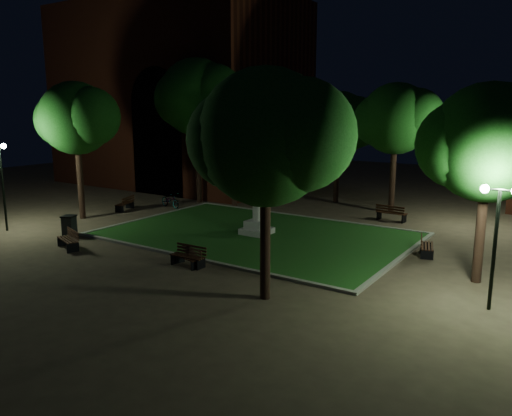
{
  "coord_description": "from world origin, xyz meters",
  "views": [
    {
      "loc": [
        13.97,
        -18.98,
        6.52
      ],
      "look_at": [
        0.62,
        1.0,
        1.68
      ],
      "focal_mm": 35.0,
      "sensor_mm": 36.0,
      "label": 1
    }
  ],
  "objects_px": {
    "monument": "(257,217)",
    "bench_right_side": "(426,246)",
    "bench_far_side": "(391,214)",
    "trash_bin": "(69,226)",
    "bicycle": "(170,200)",
    "bench_near_left": "(189,258)",
    "bench_west_near": "(69,240)",
    "bench_left_side": "(126,204)",
    "bench_near_right": "(189,256)"
  },
  "relations": [
    {
      "from": "monument",
      "to": "bench_near_right",
      "type": "height_order",
      "value": "monument"
    },
    {
      "from": "bench_near_left",
      "to": "bicycle",
      "type": "height_order",
      "value": "bicycle"
    },
    {
      "from": "bench_near_right",
      "to": "trash_bin",
      "type": "xyz_separation_m",
      "value": [
        -8.41,
        0.31,
        0.14
      ]
    },
    {
      "from": "bench_far_side",
      "to": "trash_bin",
      "type": "distance_m",
      "value": 17.89
    },
    {
      "from": "bench_near_right",
      "to": "bench_left_side",
      "type": "relative_size",
      "value": 0.91
    },
    {
      "from": "bench_right_side",
      "to": "bench_far_side",
      "type": "relative_size",
      "value": 0.93
    },
    {
      "from": "monument",
      "to": "bench_far_side",
      "type": "xyz_separation_m",
      "value": [
        4.72,
        7.1,
        -0.5
      ]
    },
    {
      "from": "bench_near_right",
      "to": "bicycle",
      "type": "xyz_separation_m",
      "value": [
        -9.34,
        8.8,
        0.1
      ]
    },
    {
      "from": "trash_bin",
      "to": "bench_far_side",
      "type": "bearing_deg",
      "value": 44.98
    },
    {
      "from": "bench_near_right",
      "to": "monument",
      "type": "bearing_deg",
      "value": 92.8
    },
    {
      "from": "bench_left_side",
      "to": "bicycle",
      "type": "xyz_separation_m",
      "value": [
        1.74,
        2.33,
        0.07
      ]
    },
    {
      "from": "bench_near_left",
      "to": "bench_right_side",
      "type": "bearing_deg",
      "value": 56.85
    },
    {
      "from": "bench_near_left",
      "to": "bicycle",
      "type": "bearing_deg",
      "value": 151.29
    },
    {
      "from": "bench_left_side",
      "to": "monument",
      "type": "bearing_deg",
      "value": 65.65
    },
    {
      "from": "bench_left_side",
      "to": "trash_bin",
      "type": "bearing_deg",
      "value": 2.35
    },
    {
      "from": "bench_right_side",
      "to": "bench_west_near",
      "type": "bearing_deg",
      "value": 104.42
    },
    {
      "from": "bench_near_left",
      "to": "bench_far_side",
      "type": "height_order",
      "value": "bench_far_side"
    },
    {
      "from": "bench_near_left",
      "to": "bench_left_side",
      "type": "height_order",
      "value": "bench_left_side"
    },
    {
      "from": "bench_near_right",
      "to": "bicycle",
      "type": "bearing_deg",
      "value": 134.91
    },
    {
      "from": "bench_near_right",
      "to": "bench_west_near",
      "type": "height_order",
      "value": "bench_west_near"
    },
    {
      "from": "bench_near_right",
      "to": "bench_far_side",
      "type": "xyz_separation_m",
      "value": [
        4.25,
        12.96,
        0.05
      ]
    },
    {
      "from": "bench_left_side",
      "to": "bench_far_side",
      "type": "bearing_deg",
      "value": 91.9
    },
    {
      "from": "monument",
      "to": "bench_left_side",
      "type": "height_order",
      "value": "monument"
    },
    {
      "from": "bench_near_left",
      "to": "bench_west_near",
      "type": "relative_size",
      "value": 0.86
    },
    {
      "from": "bench_left_side",
      "to": "bench_far_side",
      "type": "height_order",
      "value": "bench_far_side"
    },
    {
      "from": "bench_left_side",
      "to": "bench_right_side",
      "type": "bearing_deg",
      "value": 70.82
    },
    {
      "from": "bench_near_right",
      "to": "bench_left_side",
      "type": "xyz_separation_m",
      "value": [
        -11.07,
        6.47,
        0.02
      ]
    },
    {
      "from": "monument",
      "to": "bench_right_side",
      "type": "distance_m",
      "value": 8.42
    },
    {
      "from": "monument",
      "to": "bicycle",
      "type": "height_order",
      "value": "monument"
    },
    {
      "from": "bench_near_left",
      "to": "bench_far_side",
      "type": "xyz_separation_m",
      "value": [
        4.24,
        12.98,
        0.09
      ]
    },
    {
      "from": "bench_west_near",
      "to": "trash_bin",
      "type": "xyz_separation_m",
      "value": [
        -1.99,
        1.47,
        0.13
      ]
    },
    {
      "from": "bench_right_side",
      "to": "bicycle",
      "type": "relative_size",
      "value": 0.87
    },
    {
      "from": "bench_right_side",
      "to": "bicycle",
      "type": "height_order",
      "value": "bicycle"
    },
    {
      "from": "bench_near_left",
      "to": "bench_right_side",
      "type": "relative_size",
      "value": 0.89
    },
    {
      "from": "bench_west_near",
      "to": "bench_far_side",
      "type": "xyz_separation_m",
      "value": [
        10.66,
        14.11,
        0.03
      ]
    },
    {
      "from": "bench_near_left",
      "to": "bench_right_side",
      "type": "xyz_separation_m",
      "value": [
        7.83,
        7.11,
        0.04
      ]
    },
    {
      "from": "trash_bin",
      "to": "bench_left_side",
      "type": "bearing_deg",
      "value": 113.41
    },
    {
      "from": "bench_right_side",
      "to": "bench_left_side",
      "type": "bearing_deg",
      "value": 76.25
    },
    {
      "from": "bench_near_right",
      "to": "trash_bin",
      "type": "distance_m",
      "value": 8.41
    },
    {
      "from": "bench_near_left",
      "to": "bench_far_side",
      "type": "bearing_deg",
      "value": 86.52
    },
    {
      "from": "bench_right_side",
      "to": "bicycle",
      "type": "bearing_deg",
      "value": 68.7
    },
    {
      "from": "bench_near_right",
      "to": "bench_far_side",
      "type": "bearing_deg",
      "value": 70.05
    },
    {
      "from": "bench_left_side",
      "to": "bicycle",
      "type": "distance_m",
      "value": 2.9
    },
    {
      "from": "trash_bin",
      "to": "bicycle",
      "type": "relative_size",
      "value": 0.57
    },
    {
      "from": "bench_west_near",
      "to": "bench_right_side",
      "type": "xyz_separation_m",
      "value": [
        14.25,
        8.25,
        -0.01
      ]
    },
    {
      "from": "bench_near_left",
      "to": "bench_near_right",
      "type": "height_order",
      "value": "bench_near_right"
    },
    {
      "from": "bench_near_left",
      "to": "trash_bin",
      "type": "bearing_deg",
      "value": -167.62
    },
    {
      "from": "monument",
      "to": "bench_far_side",
      "type": "distance_m",
      "value": 8.54
    },
    {
      "from": "bench_far_side",
      "to": "bicycle",
      "type": "relative_size",
      "value": 0.94
    },
    {
      "from": "bench_far_side",
      "to": "trash_bin",
      "type": "relative_size",
      "value": 1.65
    }
  ]
}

